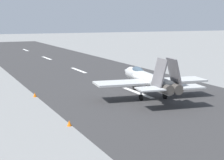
{
  "coord_description": "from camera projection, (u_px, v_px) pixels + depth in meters",
  "views": [
    {
      "loc": [
        -42.84,
        23.46,
        9.98
      ],
      "look_at": [
        -0.27,
        4.23,
        2.2
      ],
      "focal_mm": 59.7,
      "sensor_mm": 36.0,
      "label": 1
    }
  ],
  "objects": [
    {
      "name": "runway_strip",
      "position": [
        140.0,
        94.0,
        49.66
      ],
      "size": [
        240.0,
        26.0,
        0.02
      ],
      "color": "#333233",
      "rests_on": "ground"
    },
    {
      "name": "ground_plane",
      "position": [
        140.0,
        94.0,
        49.68
      ],
      "size": [
        400.0,
        400.0,
        0.0
      ],
      "primitive_type": "plane",
      "color": "gray"
    },
    {
      "name": "marker_cone_near",
      "position": [
        69.0,
        123.0,
        34.79
      ],
      "size": [
        0.44,
        0.44,
        0.55
      ],
      "primitive_type": "cone",
      "color": "orange",
      "rests_on": "ground"
    },
    {
      "name": "fighter_jet",
      "position": [
        148.0,
        79.0,
        47.29
      ],
      "size": [
        17.49,
        14.55,
        5.53
      ],
      "color": "#B6B8B8",
      "rests_on": "ground"
    },
    {
      "name": "crew_person",
      "position": [
        177.0,
        74.0,
        61.49
      ],
      "size": [
        0.37,
        0.68,
        1.6
      ],
      "color": "#1E2338",
      "rests_on": "ground"
    },
    {
      "name": "marker_cone_mid",
      "position": [
        35.0,
        95.0,
        47.7
      ],
      "size": [
        0.44,
        0.44,
        0.55
      ],
      "primitive_type": "cone",
      "color": "orange",
      "rests_on": "ground"
    }
  ]
}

